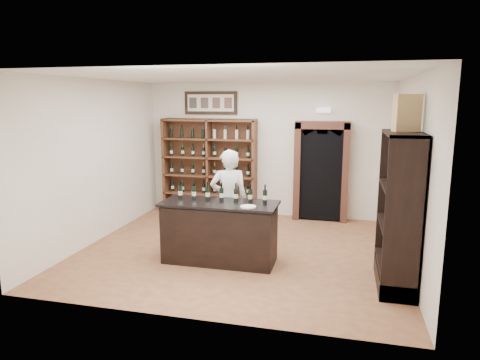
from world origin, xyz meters
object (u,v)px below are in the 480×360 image
shopkeeper (229,200)px  wine_crate (407,113)px  side_cabinet (400,235)px  tasting_counter (220,232)px  counter_bottle_0 (180,192)px  wine_shelf (210,166)px

shopkeeper → wine_crate: wine_crate is taller
side_cabinet → shopkeeper: 2.88m
tasting_counter → side_cabinet: bearing=-6.3°
tasting_counter → shopkeeper: size_ratio=1.05×
side_cabinet → wine_crate: (-0.00, 0.09, 1.70)m
counter_bottle_0 → wine_shelf: bearing=97.7°
wine_shelf → wine_crate: wine_crate is taller
wine_shelf → shopkeeper: wine_shelf is taller
wine_shelf → wine_crate: (3.82, -3.14, 1.35)m
shopkeeper → tasting_counter: bearing=72.8°
side_cabinet → shopkeeper: size_ratio=1.23×
wine_shelf → side_cabinet: bearing=-40.2°
side_cabinet → shopkeeper: bearing=161.8°
wine_crate → wine_shelf: bearing=120.0°
wine_crate → tasting_counter: bearing=155.1°
side_cabinet → tasting_counter: bearing=173.7°
wine_shelf → side_cabinet: same height
wine_shelf → wine_crate: bearing=-39.4°
tasting_counter → wine_crate: (2.72, -0.21, 1.96)m
side_cabinet → counter_bottle_0: bearing=172.9°
tasting_counter → side_cabinet: 2.75m
side_cabinet → shopkeeper: (-2.73, 0.90, 0.14)m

